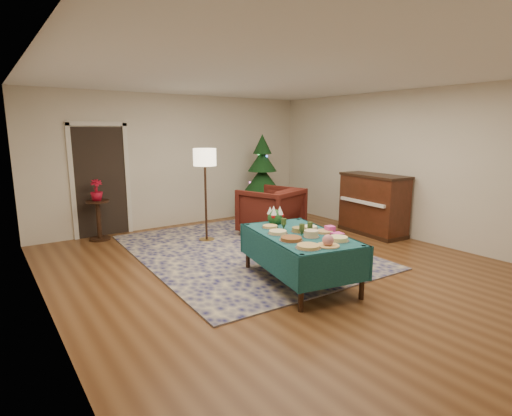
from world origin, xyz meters
TOP-DOWN VIEW (x-y plane):
  - room_shell at (0.00, 0.00)m, footprint 7.00×7.00m
  - doorway at (-1.60, 3.48)m, footprint 1.08×0.04m
  - rug at (-0.01, 1.08)m, footprint 3.37×4.33m
  - buffet_table at (-0.15, -0.50)m, footprint 1.31×1.86m
  - platter_0 at (-0.50, -1.04)m, footprint 0.30×0.30m
  - platter_1 at (-0.27, -1.12)m, footprint 0.27×0.27m
  - platter_2 at (0.00, -1.02)m, footprint 0.26×0.26m
  - platter_3 at (-0.46, -0.68)m, footprint 0.30×0.30m
  - platter_4 at (-0.15, -0.70)m, footprint 0.21×0.21m
  - platter_5 at (0.13, -0.66)m, footprint 0.25×0.25m
  - platter_6 at (-0.39, -0.34)m, footprint 0.27×0.27m
  - platter_7 at (-0.10, -0.42)m, footprint 0.22×0.22m
  - platter_8 at (0.15, -0.36)m, footprint 0.22×0.22m
  - platter_9 at (-0.27, -0.02)m, footprint 0.23×0.23m
  - goblet_0 at (-0.18, -0.20)m, footprint 0.07×0.07m
  - goblet_1 at (-0.04, -0.56)m, footprint 0.07×0.07m
  - goblet_2 at (-0.19, -0.58)m, footprint 0.07×0.07m
  - napkin_stack at (0.18, -0.84)m, footprint 0.16×0.16m
  - gift_box at (0.21, -0.67)m, footprint 0.12×0.12m
  - centerpiece at (-0.05, 0.15)m, footprint 0.24×0.24m
  - armchair at (1.02, 1.65)m, footprint 1.22×1.18m
  - floor_lamp at (-0.18, 2.02)m, footprint 0.40×0.40m
  - side_table at (-1.76, 3.20)m, footprint 0.41×0.41m
  - potted_plant at (-1.76, 3.20)m, footprint 0.21×0.38m
  - christmas_tree at (1.72, 2.90)m, footprint 1.05×1.05m
  - piano at (2.70, 0.61)m, footprint 0.74×1.39m

SIDE VIEW (x-z plane):
  - rug at x=-0.01m, z-range 0.00..0.02m
  - side_table at x=-1.76m, z-range -0.01..0.72m
  - armchair at x=1.02m, z-range 0.00..1.02m
  - buffet_table at x=-0.15m, z-range 0.20..0.86m
  - piano at x=2.70m, z-range -0.01..1.14m
  - platter_9 at x=-0.27m, z-range 0.66..0.70m
  - platter_5 at x=0.13m, z-range 0.66..0.70m
  - platter_8 at x=0.15m, z-range 0.66..0.70m
  - napkin_stack at x=0.18m, z-range 0.66..0.70m
  - platter_0 at x=-0.50m, z-range 0.66..0.70m
  - platter_3 at x=-0.46m, z-range 0.66..0.70m
  - platter_6 at x=-0.39m, z-range 0.66..0.70m
  - platter_2 at x=0.00m, z-range 0.66..0.71m
  - platter_7 at x=-0.10m, z-range 0.66..0.72m
  - platter_4 at x=-0.15m, z-range 0.66..0.75m
  - gift_box at x=0.21m, z-range 0.66..0.75m
  - platter_1 at x=-0.27m, z-range 0.65..0.79m
  - goblet_0 at x=-0.18m, z-range 0.67..0.82m
  - goblet_1 at x=-0.04m, z-range 0.67..0.82m
  - goblet_2 at x=-0.19m, z-range 0.67..0.82m
  - centerpiece at x=-0.05m, z-range 0.64..0.91m
  - potted_plant at x=-1.76m, z-range 0.73..0.95m
  - christmas_tree at x=1.72m, z-range -0.10..1.80m
  - doorway at x=-1.60m, z-range 0.02..2.18m
  - room_shell at x=0.00m, z-range -2.15..4.85m
  - floor_lamp at x=-0.18m, z-range 0.58..2.25m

